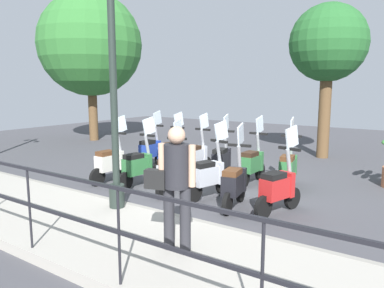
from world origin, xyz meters
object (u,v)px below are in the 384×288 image
scooter_far_0 (288,167)px  tree_large (90,45)px  lamp_post_near (114,94)px  scooter_far_2 (222,159)px  scooter_far_3 (196,156)px  scooter_near_0 (279,187)px  scooter_near_2 (209,175)px  scooter_near_1 (235,183)px  scooter_far_1 (253,163)px  tree_distant (328,45)px  scooter_near_4 (139,165)px  scooter_far_5 (151,150)px  pedestrian_with_bag (175,179)px  scooter_near_5 (111,162)px  scooter_near_3 (171,171)px  scooter_far_4 (171,153)px

scooter_far_0 → tree_large: bearing=63.3°
lamp_post_near → scooter_far_2: 3.65m
scooter_far_3 → scooter_near_0: bearing=-116.6°
tree_large → scooter_near_2: size_ratio=3.83×
tree_large → scooter_far_0: 10.17m
scooter_near_1 → scooter_far_1: same height
scooter_near_1 → lamp_post_near: bearing=123.9°
scooter_far_1 → tree_large: bearing=72.9°
scooter_near_1 → tree_distant: bearing=-10.5°
scooter_near_0 → scooter_far_2: size_ratio=1.00×
scooter_near_4 → scooter_far_5: same height
scooter_near_4 → scooter_far_5: bearing=38.4°
tree_large → scooter_far_2: 8.73m
scooter_near_4 → scooter_far_3: same height
pedestrian_with_bag → scooter_near_2: 2.80m
pedestrian_with_bag → scooter_far_5: size_ratio=1.03×
scooter_near_2 → scooter_near_4: 1.75m
lamp_post_near → scooter_near_5: 2.83m
scooter_near_1 → scooter_far_2: 2.19m
scooter_near_2 → scooter_near_4: size_ratio=1.00×
lamp_post_near → scooter_near_0: (1.66, -2.27, -1.62)m
tree_large → scooter_near_1: size_ratio=3.83×
scooter_near_3 → scooter_far_2: bearing=-18.2°
tree_large → scooter_near_3: tree_large is taller
pedestrian_with_bag → tree_distant: 8.52m
scooter_near_0 → scooter_near_1: 0.79m
scooter_far_1 → scooter_far_5: same height
scooter_near_0 → scooter_far_2: same height
scooter_far_5 → tree_distant: bearing=-45.0°
scooter_near_3 → tree_large: bearing=49.0°
tree_large → scooter_far_4: tree_large is taller
scooter_near_4 → tree_large: bearing=61.5°
scooter_far_0 → scooter_far_3: 2.36m
scooter_near_0 → pedestrian_with_bag: bearing=-174.5°
scooter_far_4 → scooter_far_5: 0.74m
lamp_post_near → scooter_far_1: lamp_post_near is taller
tree_large → scooter_near_4: bearing=-123.8°
scooter_far_2 → scooter_far_3: bearing=78.5°
tree_large → scooter_near_1: 10.49m
scooter_near_2 → pedestrian_with_bag: bearing=-142.0°
lamp_post_near → scooter_far_4: size_ratio=2.86×
tree_distant → scooter_near_4: size_ratio=3.03×
scooter_near_0 → scooter_near_5: size_ratio=1.00×
scooter_near_0 → scooter_far_0: size_ratio=1.00×
scooter_near_3 → scooter_far_5: same height
tree_large → scooter_far_4: 7.44m
scooter_near_4 → scooter_far_1: same height
scooter_far_4 → scooter_far_1: bearing=-85.4°
tree_distant → scooter_far_1: 5.09m
pedestrian_with_bag → scooter_near_0: pedestrian_with_bag is taller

